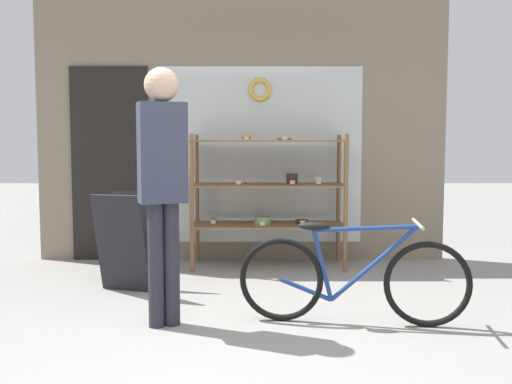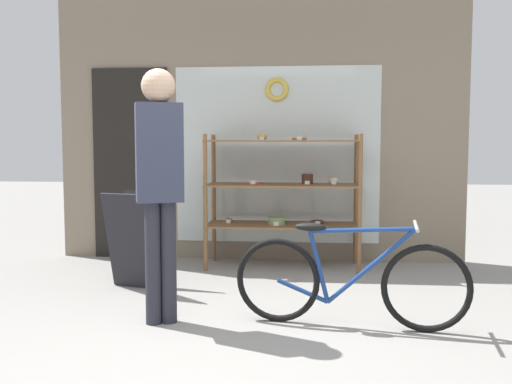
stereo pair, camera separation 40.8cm
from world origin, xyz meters
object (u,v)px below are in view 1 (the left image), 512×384
Objects in this scene: display_case at (271,187)px; pedestrian at (165,173)px; sandwich_board at (128,241)px; bicycle at (354,278)px.

pedestrian reaches higher than display_case.
sandwich_board is at bearing 96.42° from pedestrian.
display_case is at bearing 53.45° from sandwich_board.
display_case reaches higher than sandwich_board.
display_case is 0.97× the size of bicycle.
bicycle is 0.90× the size of pedestrian.
display_case is at bearing 113.84° from bicycle.
bicycle is (0.54, -1.89, -0.50)m from display_case.
sandwich_board is at bearing 160.63° from bicycle.
display_case is 2.03m from bicycle.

